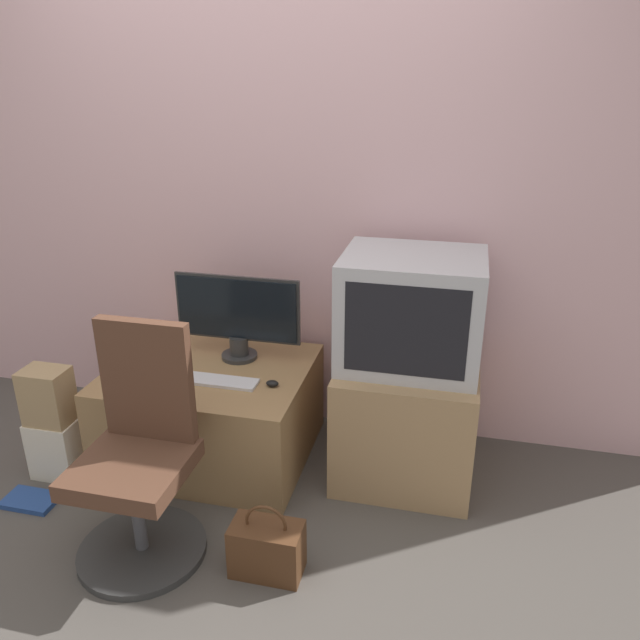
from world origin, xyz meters
name	(u,v)px	position (x,y,z in m)	size (l,w,h in m)	color
ground_plane	(174,587)	(0.00, 0.00, 0.00)	(12.00, 12.00, 0.00)	#4C4742
wall_back	(271,175)	(0.00, 1.32, 1.30)	(4.40, 0.05, 2.60)	beige
desk	(212,411)	(-0.19, 0.86, 0.23)	(0.93, 0.77, 0.47)	#937047
side_stand	(406,417)	(0.75, 0.94, 0.28)	(0.61, 0.62, 0.56)	#A37F56
main_monitor	(238,315)	(-0.09, 1.00, 0.69)	(0.62, 0.17, 0.42)	#2D2D2D
keyboard	(220,381)	(-0.08, 0.73, 0.47)	(0.35, 0.11, 0.01)	silver
mouse	(272,384)	(0.16, 0.75, 0.48)	(0.06, 0.04, 0.03)	black
crt_tv	(411,310)	(0.74, 0.95, 0.81)	(0.60, 0.50, 0.49)	#B7B7BC
office_chair	(140,464)	(-0.20, 0.19, 0.38)	(0.50, 0.50, 0.93)	#333333
cardboard_box_lower	(57,447)	(-0.83, 0.52, 0.14)	(0.22, 0.16, 0.28)	beige
cardboard_box_upper	(47,396)	(-0.83, 0.52, 0.41)	(0.20, 0.15, 0.26)	#A3845B
handbag	(267,548)	(0.31, 0.15, 0.11)	(0.27, 0.15, 0.31)	#4C2D19
book	(31,500)	(-0.83, 0.30, 0.01)	(0.23, 0.14, 0.02)	navy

